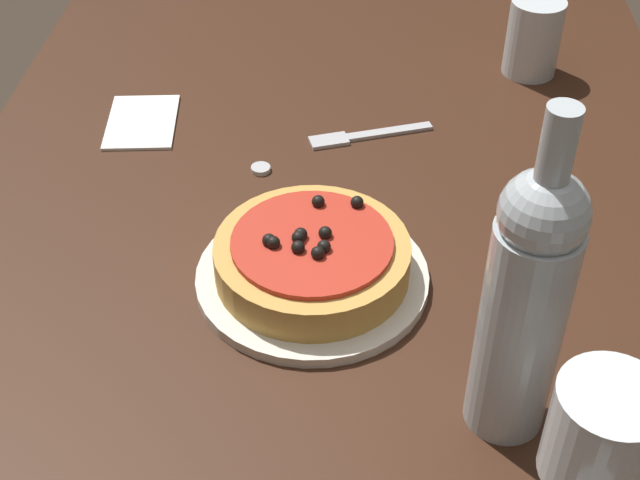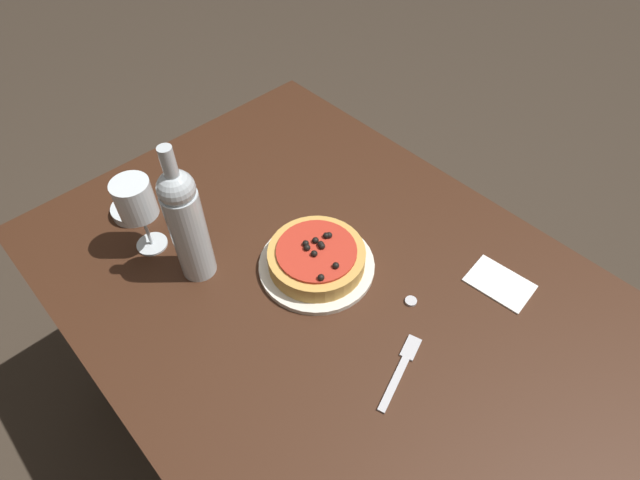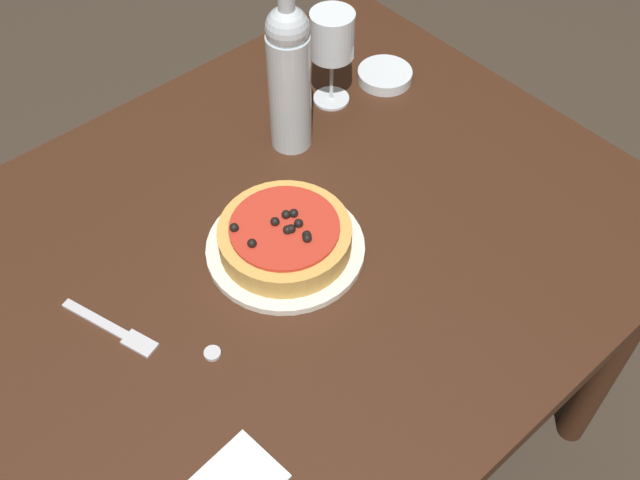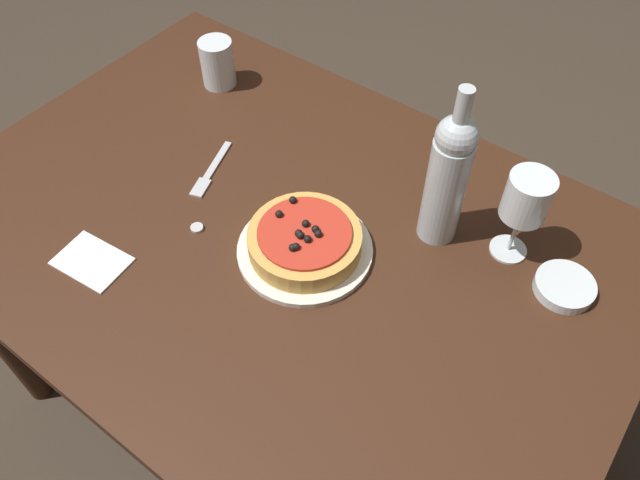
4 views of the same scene
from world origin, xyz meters
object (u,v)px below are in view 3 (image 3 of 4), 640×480
Objects in this scene: dining_table at (249,304)px; dinner_plate at (286,248)px; wine_glass at (332,38)px; fork at (115,330)px; wine_bottle at (289,76)px; bottle_cap at (212,353)px; pizza at (285,236)px; side_bowl at (385,75)px.

dinner_plate reaches higher than dining_table.
wine_glass is 0.61m from fork.
dining_table is at bearing -144.10° from wine_bottle.
wine_bottle reaches higher than fork.
pizza is at bearing 21.46° from bottle_cap.
side_bowl is at bearing -11.61° from wine_glass.
bottle_cap is (-0.60, -0.28, -0.01)m from side_bowl.
pizza reaches higher than fork.
pizza reaches higher than side_bowl.
side_bowl reaches higher than bottle_cap.
fork is (-0.57, -0.18, -0.13)m from wine_glass.
wine_bottle is 3.13× the size of side_bowl.
dining_table is at bearing -150.10° from wine_glass.
wine_bottle is (-0.13, -0.04, 0.01)m from wine_glass.
pizza is 0.21m from bottle_cap.
wine_bottle is (0.24, 0.17, 0.23)m from dining_table.
side_bowl reaches higher than dinner_plate.
bottle_cap is (-0.49, -0.30, -0.13)m from wine_glass.
bottle_cap is at bearing -144.18° from wine_bottle.
pizza is at bearing -132.06° from wine_bottle.
dinner_plate is 0.28m from wine_bottle.
pizza is 1.11× the size of wine_glass.
pizza is 0.38m from wine_glass.
wine_glass is 0.13m from wine_bottle.
wine_bottle is at bearing 88.88° from fork.
dinner_plate is at bearing 36.22° from pizza.
dinner_plate is 1.20× the size of pizza.
wine_glass is at bearing 37.11° from dinner_plate.
wine_bottle is at bearing 35.90° from dining_table.
dinner_plate is at bearing -142.89° from wine_glass.
pizza is 1.97× the size of side_bowl.
fork is at bearing 170.43° from pizza.
dinner_plate is 0.39m from wine_glass.
pizza is at bearing -154.11° from side_bowl.
dinner_plate is (0.07, -0.01, 0.10)m from dining_table.
bottle_cap is at bearing -148.55° from wine_glass.
bottle_cap is (-0.36, -0.26, -0.14)m from wine_bottle.
wine_glass is 0.57× the size of wine_bottle.
wine_bottle reaches higher than dining_table.
side_bowl reaches higher than dining_table.
bottle_cap reaches higher than fork.
side_bowl is at bearing 21.17° from dining_table.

